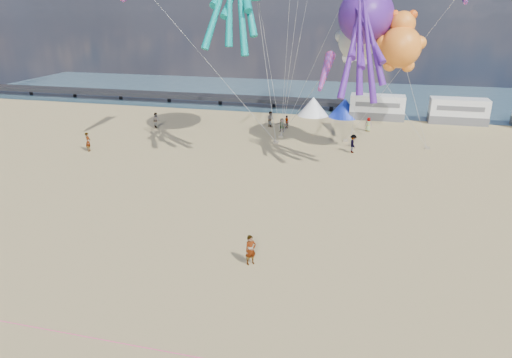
# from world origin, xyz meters

# --- Properties ---
(ground) EXTENTS (120.00, 120.00, 0.00)m
(ground) POSITION_xyz_m (0.00, 0.00, 0.00)
(ground) COLOR tan
(ground) RESTS_ON ground
(water) EXTENTS (120.00, 120.00, 0.00)m
(water) POSITION_xyz_m (0.00, 55.00, 0.02)
(water) COLOR #314F5F
(water) RESTS_ON ground
(pier) EXTENTS (60.00, 3.00, 0.50)m
(pier) POSITION_xyz_m (-28.00, 44.00, 1.00)
(pier) COLOR black
(pier) RESTS_ON ground
(motorhome_0) EXTENTS (6.60, 2.50, 3.00)m
(motorhome_0) POSITION_xyz_m (6.00, 40.00, 1.50)
(motorhome_0) COLOR silver
(motorhome_0) RESTS_ON ground
(motorhome_1) EXTENTS (6.60, 2.50, 3.00)m
(motorhome_1) POSITION_xyz_m (15.50, 40.00, 1.50)
(motorhome_1) COLOR silver
(motorhome_1) RESTS_ON ground
(tent_white) EXTENTS (4.00, 4.00, 2.40)m
(tent_white) POSITION_xyz_m (-2.00, 40.00, 1.20)
(tent_white) COLOR white
(tent_white) RESTS_ON ground
(tent_blue) EXTENTS (4.00, 4.00, 2.40)m
(tent_blue) POSITION_xyz_m (2.00, 40.00, 1.20)
(tent_blue) COLOR #1933CC
(tent_blue) RESTS_ON ground
(standing_person) EXTENTS (0.74, 0.72, 1.72)m
(standing_person) POSITION_xyz_m (-0.56, 2.45, 0.86)
(standing_person) COLOR tan
(standing_person) RESTS_ON ground
(beachgoer_0) EXTENTS (0.67, 0.53, 1.59)m
(beachgoer_0) POSITION_xyz_m (5.12, 33.42, 0.80)
(beachgoer_0) COLOR #7F6659
(beachgoer_0) RESTS_ON ground
(beachgoer_1) EXTENTS (1.05, 1.04, 1.83)m
(beachgoer_1) POSITION_xyz_m (-6.09, 32.81, 0.92)
(beachgoer_1) COLOR #7F6659
(beachgoer_1) RESTS_ON ground
(beachgoer_2) EXTENTS (0.85, 1.00, 1.78)m
(beachgoer_2) POSITION_xyz_m (3.83, 24.70, 0.89)
(beachgoer_2) COLOR #7F6659
(beachgoer_2) RESTS_ON ground
(beachgoer_3) EXTENTS (1.05, 1.10, 1.50)m
(beachgoer_3) POSITION_xyz_m (-4.12, 32.61, 0.75)
(beachgoer_3) COLOR #7F6659
(beachgoer_3) RESTS_ON ground
(beachgoer_4) EXTENTS (0.99, 0.68, 1.55)m
(beachgoer_4) POSITION_xyz_m (-4.35, 30.79, 0.78)
(beachgoer_4) COLOR #7F6659
(beachgoer_4) RESTS_ON ground
(beachgoer_5) EXTENTS (1.02, 1.81, 1.86)m
(beachgoer_5) POSITION_xyz_m (-21.22, 18.95, 0.93)
(beachgoer_5) COLOR #7F6659
(beachgoer_5) RESTS_ON ground
(beachgoer_7) EXTENTS (1.03, 1.02, 1.80)m
(beachgoer_7) POSITION_xyz_m (-18.89, 29.08, 0.90)
(beachgoer_7) COLOR #7F6659
(beachgoer_7) RESTS_ON ground
(sandbag_a) EXTENTS (0.50, 0.35, 0.22)m
(sandbag_a) POSITION_xyz_m (-4.01, 26.03, 0.11)
(sandbag_a) COLOR gray
(sandbag_a) RESTS_ON ground
(sandbag_b) EXTENTS (0.50, 0.35, 0.22)m
(sandbag_b) POSITION_xyz_m (3.52, 26.87, 0.11)
(sandbag_b) COLOR gray
(sandbag_b) RESTS_ON ground
(sandbag_c) EXTENTS (0.50, 0.35, 0.22)m
(sandbag_c) POSITION_xyz_m (10.94, 27.63, 0.11)
(sandbag_c) COLOR gray
(sandbag_c) RESTS_ON ground
(sandbag_d) EXTENTS (0.50, 0.35, 0.22)m
(sandbag_d) POSITION_xyz_m (2.94, 28.44, 0.11)
(sandbag_d) COLOR gray
(sandbag_d) RESTS_ON ground
(sandbag_e) EXTENTS (0.50, 0.35, 0.22)m
(sandbag_e) POSITION_xyz_m (-3.97, 28.46, 0.11)
(sandbag_e) COLOR gray
(sandbag_e) RESTS_ON ground
(kite_octopus_purple) EXTENTS (7.81, 10.74, 11.29)m
(kite_octopus_purple) POSITION_xyz_m (4.07, 24.55, 12.52)
(kite_octopus_purple) COLOR #4F1E89
(kite_panda) EXTENTS (5.32, 5.14, 6.20)m
(kite_panda) POSITION_xyz_m (3.49, 26.71, 10.25)
(kite_panda) COLOR silver
(kite_teddy_orange) EXTENTS (4.23, 3.98, 5.97)m
(kite_teddy_orange) POSITION_xyz_m (7.18, 23.37, 10.01)
(kite_teddy_orange) COLOR orange
(windsock_right) EXTENTS (1.29, 4.94, 4.89)m
(windsock_right) POSITION_xyz_m (1.23, 20.32, 8.14)
(windsock_right) COLOR red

